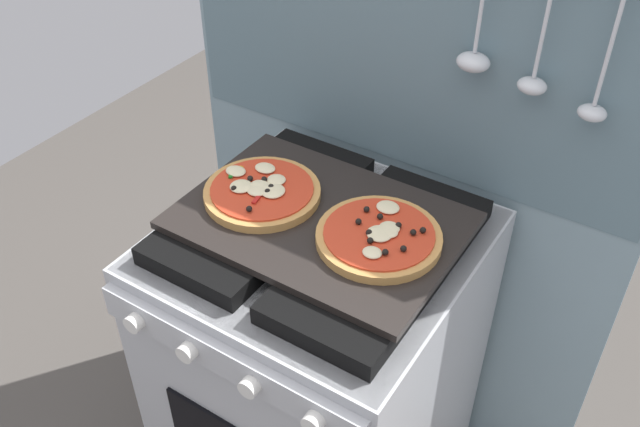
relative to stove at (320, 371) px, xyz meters
The scene contains 5 objects.
kitchen_backsplash 0.48m from the stove, 89.69° to the left, with size 1.10×0.09×1.55m.
stove is the anchor object (origin of this frame).
baking_tray 0.46m from the stove, 90.00° to the left, with size 0.54×0.38×0.02m, color black.
pizza_left 0.50m from the stove, behind, with size 0.24×0.24×0.03m.
pizza_right 0.50m from the stove, ahead, with size 0.24×0.24×0.03m.
Camera 1 is at (0.57, -0.89, 1.78)m, focal length 39.28 mm.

